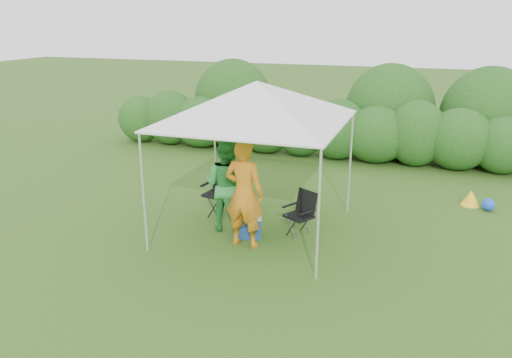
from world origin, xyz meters
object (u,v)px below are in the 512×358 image
(chair_left, at_px, (222,187))
(man, at_px, (244,194))
(canopy, at_px, (257,102))
(woman, at_px, (226,185))
(cooler, at_px, (248,226))
(chair_right, at_px, (302,210))

(chair_left, distance_m, man, 1.64)
(canopy, height_order, woman, canopy)
(woman, height_order, cooler, woman)
(chair_left, relative_size, cooler, 1.77)
(chair_right, height_order, chair_left, chair_left)
(chair_left, distance_m, woman, 0.87)
(chair_right, bearing_deg, woman, -139.41)
(canopy, distance_m, man, 1.65)
(chair_right, height_order, man, man)
(canopy, relative_size, man, 1.59)
(chair_right, height_order, cooler, chair_right)
(woman, bearing_deg, man, 141.42)
(canopy, relative_size, cooler, 5.38)
(cooler, bearing_deg, woman, 139.92)
(canopy, xyz_separation_m, woman, (-0.55, -0.16, -1.57))
(woman, relative_size, cooler, 3.11)
(canopy, bearing_deg, man, -88.29)
(man, distance_m, cooler, 0.85)
(canopy, xyz_separation_m, cooler, (-0.04, -0.36, -2.26))
(chair_left, relative_size, man, 0.52)
(chair_right, relative_size, cooler, 1.44)
(cooler, bearing_deg, chair_right, 8.15)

